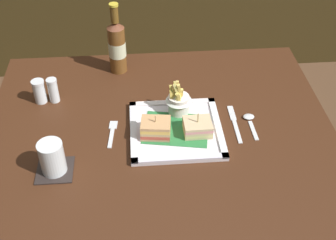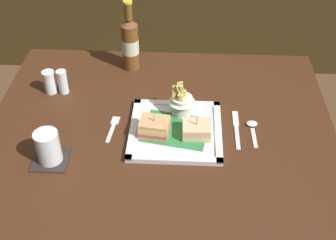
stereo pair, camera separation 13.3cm
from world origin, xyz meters
name	(u,v)px [view 1 (the left image)]	position (x,y,z in m)	size (l,w,h in m)	color
dining_table	(161,161)	(0.00, 0.00, 0.59)	(1.06, 0.88, 0.73)	#3F2112
square_plate	(176,130)	(0.05, -0.02, 0.74)	(0.28, 0.28, 0.02)	silver
sandwich_half_left	(156,128)	(-0.02, -0.04, 0.77)	(0.09, 0.08, 0.07)	tan
sandwich_half_right	(198,127)	(0.11, -0.04, 0.76)	(0.08, 0.07, 0.07)	#D3B585
fries_cup	(179,101)	(0.06, 0.06, 0.79)	(0.08, 0.08, 0.11)	silver
beer_bottle	(117,46)	(-0.13, 0.33, 0.83)	(0.06, 0.06, 0.26)	brown
drink_coaster	(55,170)	(-0.30, -0.15, 0.74)	(0.10, 0.10, 0.00)	#2A2220
water_glass	(52,159)	(-0.30, -0.15, 0.78)	(0.07, 0.07, 0.10)	silver
fork	(112,132)	(-0.15, -0.01, 0.74)	(0.03, 0.12, 0.00)	silver
knife	(234,122)	(0.23, 0.01, 0.74)	(0.02, 0.18, 0.00)	silver
spoon	(250,120)	(0.28, 0.01, 0.74)	(0.04, 0.12, 0.01)	silver
salt_shaker	(40,93)	(-0.38, 0.17, 0.77)	(0.04, 0.04, 0.08)	silver
pepper_shaker	(53,92)	(-0.34, 0.17, 0.77)	(0.03, 0.03, 0.08)	silver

